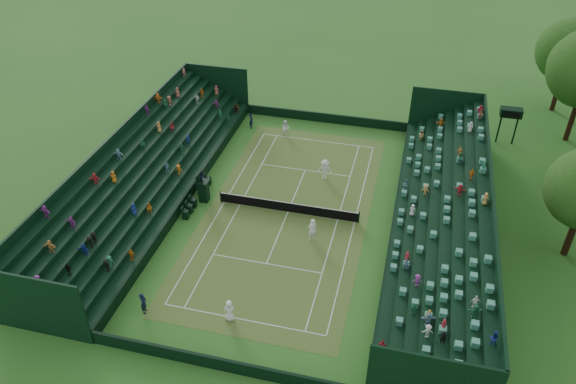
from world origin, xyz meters
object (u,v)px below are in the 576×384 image
(tennis_net, at_px, (288,207))
(umpire_chair, at_px, (203,188))
(player_near_east, at_px, (312,230))
(player_far_west, at_px, (286,128))
(player_far_east, at_px, (325,169))
(player_near_west, at_px, (230,311))

(tennis_net, bearing_deg, umpire_chair, -178.68)
(player_near_east, relative_size, player_far_west, 1.17)
(player_far_west, bearing_deg, player_far_east, -60.93)
(player_near_east, xyz_separation_m, player_far_west, (-5.91, 15.00, -0.15))
(tennis_net, bearing_deg, player_far_east, 70.63)
(umpire_chair, height_order, player_far_west, umpire_chair)
(tennis_net, distance_m, player_near_west, 12.09)
(umpire_chair, relative_size, player_near_west, 1.78)
(umpire_chair, bearing_deg, tennis_net, 1.32)
(tennis_net, bearing_deg, player_near_east, -48.19)
(player_near_west, relative_size, player_far_west, 0.96)
(player_near_west, distance_m, player_far_east, 17.81)
(player_far_east, bearing_deg, tennis_net, -114.83)
(umpire_chair, xyz_separation_m, player_near_west, (6.36, -11.90, -0.43))
(tennis_net, xyz_separation_m, player_near_west, (-0.83, -12.06, 0.29))
(tennis_net, relative_size, player_far_east, 6.05)
(player_near_east, bearing_deg, umpire_chair, -45.62)
(player_far_west, bearing_deg, player_near_east, -78.10)
(player_near_east, distance_m, player_far_east, 8.51)
(tennis_net, bearing_deg, player_near_west, -93.92)
(player_near_west, distance_m, player_far_west, 24.24)
(tennis_net, distance_m, player_near_east, 3.99)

